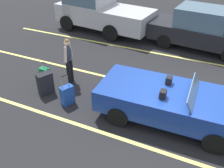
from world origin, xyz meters
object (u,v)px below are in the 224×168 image
object	(u,v)px
convertible_car	(179,104)
suitcase_large_black	(45,83)
suitcase_medium_bright	(67,95)
traveler_person	(69,59)
parked_pickup_truck_near	(97,9)
parked_sedan_far	(202,29)
suitcase_small_carryon	(45,74)

from	to	relation	value
convertible_car	suitcase_large_black	size ratio (longest dim) A/B	5.67
suitcase_medium_bright	traveler_person	world-z (taller)	traveler_person
parked_pickup_truck_near	parked_sedan_far	size ratio (longest dim) A/B	1.11
suitcase_medium_bright	traveler_person	distance (m)	1.40
convertible_car	parked_sedan_far	world-z (taller)	parked_sedan_far
parked_pickup_truck_near	traveler_person	bearing A→B (deg)	113.29
suitcase_large_black	suitcase_small_carryon	distance (m)	0.81
suitcase_medium_bright	parked_pickup_truck_near	distance (m)	6.55
suitcase_large_black	suitcase_medium_bright	size ratio (longest dim) A/B	0.75
traveler_person	parked_sedan_far	size ratio (longest dim) A/B	0.35
suitcase_medium_bright	parked_sedan_far	bearing A→B (deg)	87.18
convertible_car	parked_sedan_far	bearing A→B (deg)	90.01
suitcase_small_carryon	parked_sedan_far	xyz separation A→B (m)	(4.60, 5.20, 0.64)
suitcase_medium_bright	suitcase_small_carryon	xyz separation A→B (m)	(-1.48, 0.81, -0.06)
suitcase_large_black	parked_sedan_far	xyz separation A→B (m)	(4.09, 5.82, 0.52)
suitcase_medium_bright	parked_pickup_truck_near	bearing A→B (deg)	133.50
convertible_car	traveler_person	bearing A→B (deg)	170.95
suitcase_large_black	suitcase_medium_bright	xyz separation A→B (m)	(0.97, -0.19, -0.05)
traveler_person	parked_pickup_truck_near	xyz separation A→B (m)	(-1.51, 5.04, 0.18)
convertible_car	parked_pickup_truck_near	xyz separation A→B (m)	(-5.40, 5.54, 0.52)
suitcase_large_black	parked_pickup_truck_near	bearing A→B (deg)	-54.09
traveler_person	convertible_car	bearing A→B (deg)	-18.35
suitcase_medium_bright	convertible_car	bearing A→B (deg)	35.12
suitcase_large_black	parked_sedan_far	bearing A→B (deg)	-99.97
suitcase_large_black	parked_pickup_truck_near	size ratio (longest dim) A/B	0.14
convertible_car	traveler_person	size ratio (longest dim) A/B	2.54
traveler_person	parked_pickup_truck_near	world-z (taller)	parked_pickup_truck_near
convertible_car	parked_pickup_truck_near	distance (m)	7.75
convertible_car	suitcase_medium_bright	distance (m)	3.36
suitcase_medium_bright	traveler_person	bearing A→B (deg)	143.02
convertible_car	suitcase_small_carryon	distance (m)	4.79
suitcase_medium_bright	suitcase_small_carryon	bearing A→B (deg)	175.88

